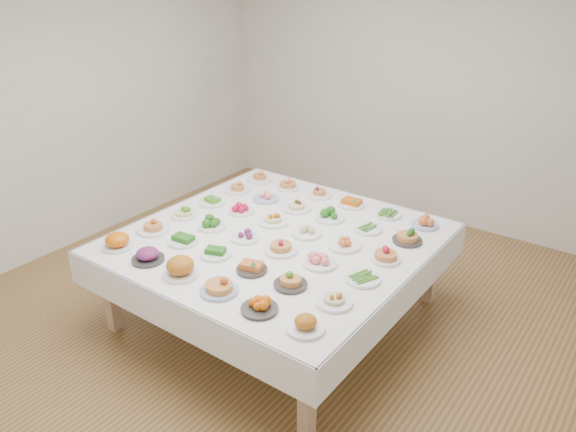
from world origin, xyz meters
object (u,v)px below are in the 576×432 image
Objects in this scene: dish_0 at (117,240)px; dish_35 at (425,221)px; display_table at (277,244)px; dish_18 at (212,200)px.

dish_35 is at bearing 44.95° from dish_0.
dish_35 is (1.78, 1.77, -0.02)m from dish_0.
dish_35 reaches higher than display_table.
dish_0 is 0.92× the size of dish_18.
dish_0 reaches higher than dish_35.
display_table is 0.91m from dish_18.
display_table is 10.35× the size of dish_0.
dish_18 is 1.07× the size of dish_35.
dish_18 is at bearing 168.64° from display_table.
display_table is at bearing 44.86° from dish_0.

